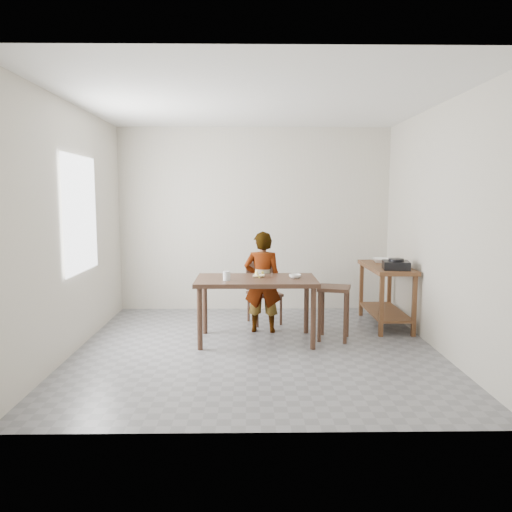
{
  "coord_description": "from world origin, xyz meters",
  "views": [
    {
      "loc": [
        -0.09,
        -5.43,
        1.71
      ],
      "look_at": [
        0.0,
        0.4,
        1.0
      ],
      "focal_mm": 35.0,
      "sensor_mm": 36.0,
      "label": 1
    }
  ],
  "objects_px": {
    "dining_table": "(256,310)",
    "stool": "(334,313)",
    "prep_counter": "(386,295)",
    "child": "(262,282)",
    "dining_chair": "(265,293)"
  },
  "relations": [
    {
      "from": "prep_counter",
      "to": "child",
      "type": "bearing_deg",
      "value": -169.96
    },
    {
      "from": "child",
      "to": "dining_chair",
      "type": "distance_m",
      "value": 0.48
    },
    {
      "from": "dining_table",
      "to": "stool",
      "type": "height_order",
      "value": "dining_table"
    },
    {
      "from": "dining_chair",
      "to": "stool",
      "type": "bearing_deg",
      "value": -64.33
    },
    {
      "from": "prep_counter",
      "to": "child",
      "type": "relative_size",
      "value": 0.95
    },
    {
      "from": "stool",
      "to": "prep_counter",
      "type": "bearing_deg",
      "value": 38.83
    },
    {
      "from": "dining_chair",
      "to": "dining_table",
      "type": "bearing_deg",
      "value": -118.75
    },
    {
      "from": "dining_table",
      "to": "dining_chair",
      "type": "bearing_deg",
      "value": 81.44
    },
    {
      "from": "child",
      "to": "dining_table",
      "type": "bearing_deg",
      "value": 84.1
    },
    {
      "from": "dining_table",
      "to": "dining_chair",
      "type": "xyz_separation_m",
      "value": [
        0.13,
        0.83,
        0.03
      ]
    },
    {
      "from": "dining_table",
      "to": "child",
      "type": "bearing_deg",
      "value": 78.19
    },
    {
      "from": "child",
      "to": "dining_chair",
      "type": "bearing_deg",
      "value": -89.43
    },
    {
      "from": "child",
      "to": "prep_counter",
      "type": "bearing_deg",
      "value": -164.05
    },
    {
      "from": "prep_counter",
      "to": "stool",
      "type": "distance_m",
      "value": 1.03
    },
    {
      "from": "prep_counter",
      "to": "dining_chair",
      "type": "distance_m",
      "value": 1.6
    }
  ]
}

